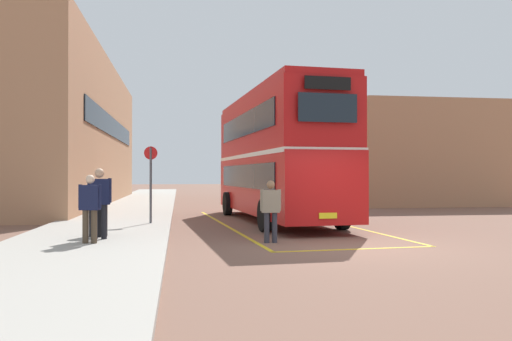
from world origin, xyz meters
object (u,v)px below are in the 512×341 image
Objects in this scene: single_deck_bus at (292,176)px; litter_bin at (98,218)px; double_decker_bus at (276,154)px; pedestrian_boarding at (271,207)px; pedestrian_waiting_near at (99,198)px; pedestrian_waiting_far at (90,204)px; bus_stop_sign at (151,177)px.

single_deck_bus is 10.16× the size of litter_bin.
double_decker_bus is at bearing -104.57° from single_deck_bus.
pedestrian_boarding is 0.90× the size of pedestrian_waiting_near.
pedestrian_waiting_far is (-5.69, -6.48, -1.45)m from double_decker_bus.
pedestrian_waiting_far is 1.51m from litter_bin.
bus_stop_sign is (-3.27, 4.41, 0.77)m from pedestrian_boarding.
pedestrian_waiting_near is (-5.59, -5.67, -1.33)m from double_decker_bus.
litter_bin is at bearing -138.64° from double_decker_bus.
pedestrian_waiting_near is at bearing -114.27° from single_deck_bus.
double_decker_bus reaches higher than single_deck_bus.
double_decker_bus is 7.85m from litter_bin.
litter_bin is (-5.72, -5.03, -1.91)m from double_decker_bus.
pedestrian_waiting_near is at bearing 176.11° from pedestrian_boarding.
single_deck_bus reaches higher than pedestrian_waiting_near.
single_deck_bus is 22.50m from pedestrian_boarding.
pedestrian_boarding is at bearing -103.88° from single_deck_bus.
single_deck_bus is 3.71× the size of bus_stop_sign.
pedestrian_waiting_far is 5.09m from bus_stop_sign.
pedestrian_boarding is at bearing -3.89° from pedestrian_waiting_near.
pedestrian_waiting_far is at bearing -89.05° from litter_bin.
single_deck_bus is at bearing 63.55° from bus_stop_sign.
double_decker_bus is 11.70× the size of litter_bin.
double_decker_bus is 1.15× the size of single_deck_bus.
double_decker_bus is at bearing 41.36° from litter_bin.
pedestrian_waiting_far reaches higher than pedestrian_boarding.
double_decker_bus is at bearing 48.68° from pedestrian_waiting_far.
pedestrian_waiting_near is 0.82m from pedestrian_waiting_far.
single_deck_bus is at bearing 66.28° from pedestrian_waiting_far.
bus_stop_sign reaches higher than pedestrian_waiting_far.
pedestrian_waiting_near is 4.28m from bus_stop_sign.
bus_stop_sign is (-8.67, -17.42, 0.05)m from single_deck_bus.
litter_bin is at bearing 101.05° from pedestrian_waiting_near.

